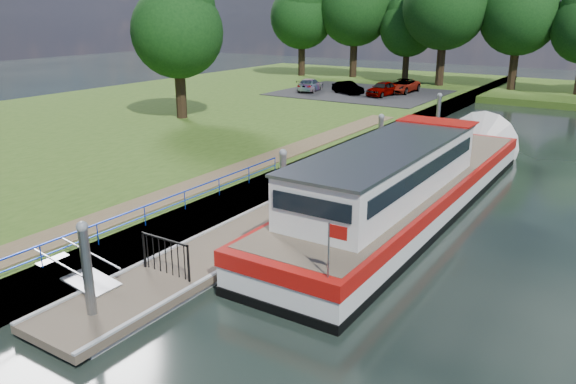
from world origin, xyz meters
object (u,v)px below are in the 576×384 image
Objects in this scene: pontoon at (338,189)px; barge at (415,183)px; car_a at (382,89)px; car_c at (310,85)px; car_d at (402,86)px; car_b at (348,88)px.

barge reaches higher than pontoon.
barge is 26.93m from car_a.
car_d is (7.47, 3.70, 0.03)m from car_c.
car_c reaches higher than car_b.
barge is at bearing -57.20° from car_a.
barge is at bearing 115.56° from car_c.
car_a is at bearing 116.64° from barge.
car_c is (-3.75, -0.30, 0.03)m from car_b.
pontoon is 26.22m from car_b.
car_b is 0.83× the size of car_c.
car_d is (-11.43, 26.96, 0.35)m from barge.
car_a reaches higher than car_b.
pontoon is 25.50m from car_a.
car_d is at bearing -23.10° from car_b.
pontoon is 3.71m from barge.
car_b is at bearing 116.17° from pontoon.
car_b is (-11.55, 23.51, 1.20)m from pontoon.
car_d is (-7.84, 26.91, 1.26)m from pontoon.
barge is at bearing -0.83° from pontoon.
pontoon is at bearing 109.87° from car_c.
car_a reaches higher than pontoon.
car_a is 2.96m from car_d.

